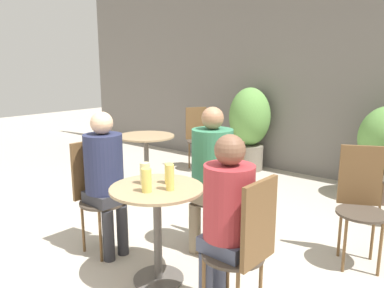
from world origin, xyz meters
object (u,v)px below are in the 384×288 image
cafe_table_far (146,149)px  seated_person_1 (211,168)px  bistro_chair_2 (96,187)px  seated_person_0 (227,211)px  beer_glass_1 (169,173)px  bistro_chair_1 (222,184)px  cafe_table_near (157,211)px  bistro_chair_0 (247,241)px  bistro_chair_5 (198,133)px  beer_glass_2 (145,173)px  seated_person_2 (105,171)px  beer_glass_0 (170,177)px  bistro_chair_3 (361,195)px  potted_plant_0 (249,124)px  beer_glass_3 (147,180)px

cafe_table_far → seated_person_1: seated_person_1 is taller
bistro_chair_2 → seated_person_1: size_ratio=0.76×
cafe_table_far → seated_person_1: size_ratio=0.58×
seated_person_0 → beer_glass_1: seated_person_0 is taller
bistro_chair_1 → beer_glass_1: bistro_chair_1 is taller
cafe_table_near → seated_person_1: size_ratio=0.58×
bistro_chair_0 → bistro_chair_5: (-2.49, 2.68, 0.00)m
seated_person_1 → beer_glass_2: bearing=-100.8°
seated_person_0 → seated_person_2: size_ratio=0.98×
bistro_chair_5 → beer_glass_0: 3.22m
bistro_chair_3 → beer_glass_1: bistro_chair_3 is taller
cafe_table_near → bistro_chair_1: 0.77m
bistro_chair_2 → seated_person_1: 1.01m
bistro_chair_5 → bistro_chair_1: bearing=-103.8°
beer_glass_2 → cafe_table_near: bearing=0.2°
bistro_chair_1 → seated_person_0: (0.59, -0.80, 0.15)m
beer_glass_2 → potted_plant_0: 3.25m
cafe_table_near → bistro_chair_2: (-0.77, 0.03, 0.02)m
cafe_table_near → bistro_chair_5: (-1.72, 2.65, 0.02)m
seated_person_2 → cafe_table_near: bearing=-90.0°
beer_glass_3 → cafe_table_far: bearing=136.2°
cafe_table_near → bistro_chair_3: size_ratio=0.77×
bistro_chair_0 → potted_plant_0: bearing=-147.2°
bistro_chair_1 → beer_glass_1: (-0.02, -0.65, 0.24)m
bistro_chair_3 → beer_glass_0: 1.57m
seated_person_0 → beer_glass_2: seated_person_0 is taller
bistro_chair_0 → bistro_chair_3: same height
beer_glass_3 → seated_person_0: bearing=8.7°
seated_person_0 → seated_person_2: seated_person_2 is taller
cafe_table_far → seated_person_0: seated_person_0 is taller
potted_plant_0 → cafe_table_far: bearing=-104.7°
cafe_table_far → bistro_chair_1: (1.56, -0.59, 0.01)m
beer_glass_0 → potted_plant_0: bearing=111.1°
beer_glass_2 → beer_glass_1: bearing=42.5°
bistro_chair_3 → seated_person_2: 2.08m
cafe_table_near → bistro_chair_2: bearing=177.6°
seated_person_1 → bistro_chair_3: bearing=33.6°
seated_person_0 → cafe_table_near: bearing=-90.0°
bistro_chair_5 → seated_person_0: bearing=-105.6°
seated_person_2 → beer_glass_0: size_ratio=6.71×
bistro_chair_5 → beer_glass_1: bearing=-112.4°
bistro_chair_0 → bistro_chair_5: size_ratio=1.00×
beer_glass_2 → beer_glass_3: (0.14, -0.12, 0.00)m
cafe_table_far → seated_person_2: 1.63m
bistro_chair_1 → bistro_chair_2: same height
seated_person_1 → potted_plant_0: potted_plant_0 is taller
cafe_table_near → seated_person_2: (-0.62, 0.03, 0.18)m
potted_plant_0 → bistro_chair_2: bearing=-84.4°
cafe_table_near → beer_glass_1: bearing=84.7°
cafe_table_near → beer_glass_0: bearing=6.1°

